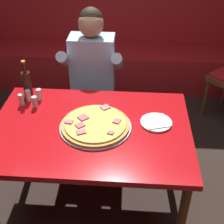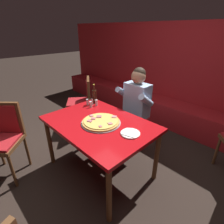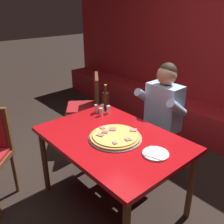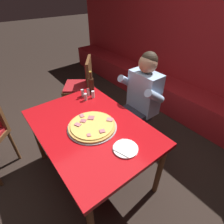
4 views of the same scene
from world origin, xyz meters
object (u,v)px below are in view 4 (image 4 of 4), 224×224
object	(u,v)px
shaker_oregano	(88,93)
shaker_parmesan	(83,93)
diner_seated_blue_shirt	(139,100)
main_dining_table	(91,132)
plate_white_paper	(126,148)
shaker_black_pepper	(86,97)
beer_bottle	(91,85)
pizza	(92,126)
shaker_red_pepper_flakes	(93,95)
dining_chair_side_aisle	(82,83)

from	to	relation	value
shaker_oregano	shaker_parmesan	bearing A→B (deg)	-119.37
diner_seated_blue_shirt	main_dining_table	bearing A→B (deg)	-83.43
plate_white_paper	main_dining_table	bearing A→B (deg)	-170.72
plate_white_paper	shaker_black_pepper	distance (m)	0.87
main_dining_table	beer_bottle	xyz separation A→B (m)	(-0.51, 0.34, 0.19)
pizza	diner_seated_blue_shirt	bearing A→B (deg)	99.25
pizza	shaker_black_pepper	size ratio (longest dim) A/B	5.47
main_dining_table	shaker_red_pepper_flakes	world-z (taller)	shaker_red_pepper_flakes
beer_bottle	diner_seated_blue_shirt	bearing A→B (deg)	43.94
beer_bottle	shaker_red_pepper_flakes	size ratio (longest dim) A/B	3.40
main_dining_table	shaker_black_pepper	distance (m)	0.48
pizza	shaker_red_pepper_flakes	distance (m)	0.54
diner_seated_blue_shirt	dining_chair_side_aisle	size ratio (longest dim) A/B	1.31
diner_seated_blue_shirt	dining_chair_side_aisle	world-z (taller)	diner_seated_blue_shirt
plate_white_paper	shaker_red_pepper_flakes	size ratio (longest dim) A/B	2.44
plate_white_paper	diner_seated_blue_shirt	world-z (taller)	diner_seated_blue_shirt
main_dining_table	shaker_black_pepper	size ratio (longest dim) A/B	15.30
shaker_parmesan	shaker_black_pepper	bearing A→B (deg)	-11.82
shaker_oregano	shaker_black_pepper	size ratio (longest dim) A/B	1.00
diner_seated_blue_shirt	pizza	bearing A→B (deg)	-80.75
beer_bottle	diner_seated_blue_shirt	world-z (taller)	diner_seated_blue_shirt
dining_chair_side_aisle	plate_white_paper	bearing A→B (deg)	-16.84
plate_white_paper	beer_bottle	xyz separation A→B (m)	(-0.94, 0.27, 0.10)
plate_white_paper	shaker_parmesan	distance (m)	0.97
shaker_red_pepper_flakes	shaker_parmesan	size ratio (longest dim) A/B	1.00
pizza	shaker_parmesan	bearing A→B (deg)	158.42
shaker_oregano	dining_chair_side_aisle	xyz separation A→B (m)	(-0.63, 0.26, -0.21)
diner_seated_blue_shirt	dining_chair_side_aisle	xyz separation A→B (m)	(-1.03, -0.21, -0.13)
beer_bottle	dining_chair_side_aisle	world-z (taller)	beer_bottle
shaker_parmesan	main_dining_table	bearing A→B (deg)	-23.34
main_dining_table	shaker_black_pepper	bearing A→B (deg)	154.06
main_dining_table	dining_chair_side_aisle	xyz separation A→B (m)	(-1.12, 0.54, -0.09)
main_dining_table	shaker_oregano	distance (m)	0.58
main_dining_table	shaker_parmesan	world-z (taller)	shaker_parmesan
beer_bottle	shaker_red_pepper_flakes	xyz separation A→B (m)	(0.09, -0.04, -0.07)
shaker_red_pepper_flakes	dining_chair_side_aisle	size ratio (longest dim) A/B	0.09
main_dining_table	beer_bottle	bearing A→B (deg)	145.87
plate_white_paper	diner_seated_blue_shirt	xyz separation A→B (m)	(-0.52, 0.68, -0.05)
shaker_parmesan	dining_chair_side_aisle	distance (m)	0.70
plate_white_paper	beer_bottle	world-z (taller)	beer_bottle
shaker_black_pepper	diner_seated_blue_shirt	xyz separation A→B (m)	(0.33, 0.55, -0.08)
pizza	shaker_red_pepper_flakes	world-z (taller)	shaker_red_pepper_flakes
plate_white_paper	shaker_black_pepper	bearing A→B (deg)	171.08
shaker_red_pepper_flakes	dining_chair_side_aisle	world-z (taller)	dining_chair_side_aisle
shaker_oregano	diner_seated_blue_shirt	world-z (taller)	diner_seated_blue_shirt
dining_chair_side_aisle	shaker_parmesan	bearing A→B (deg)	-27.87
shaker_parmesan	diner_seated_blue_shirt	bearing A→B (deg)	50.06
main_dining_table	shaker_black_pepper	xyz separation A→B (m)	(-0.42, 0.20, 0.12)
shaker_oregano	shaker_parmesan	distance (m)	0.07
beer_bottle	shaker_red_pepper_flakes	bearing A→B (deg)	-22.58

